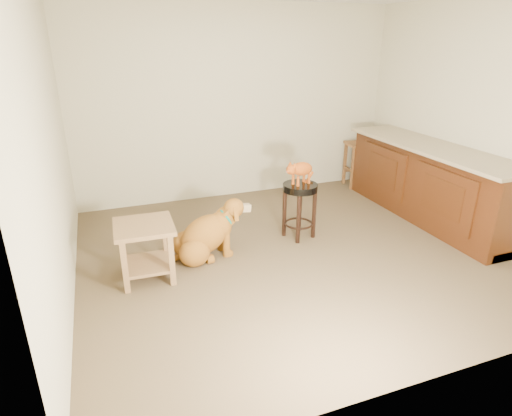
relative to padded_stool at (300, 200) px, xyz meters
name	(u,v)px	position (x,y,z in m)	size (l,w,h in m)	color
floor	(298,251)	(-0.17, -0.35, -0.45)	(4.50, 4.00, 0.01)	brown
room_shell	(304,92)	(-0.17, -0.35, 1.22)	(4.54, 4.04, 2.62)	beige
cabinet_run	(429,185)	(1.77, -0.05, -0.01)	(0.70, 2.56, 0.94)	#431F0C
padded_stool	(300,200)	(0.00, 0.00, 0.00)	(0.41, 0.41, 0.64)	black
wood_stool	(358,164)	(1.65, 1.35, -0.10)	(0.41, 0.41, 0.68)	brown
side_table	(145,243)	(-1.75, -0.33, -0.09)	(0.55, 0.55, 0.56)	brown
golden_retriever	(205,236)	(-1.13, -0.11, -0.21)	(1.01, 0.52, 0.64)	brown
tabby_kitten	(300,170)	(-0.01, 0.00, 0.35)	(0.45, 0.28, 0.31)	#983F0F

